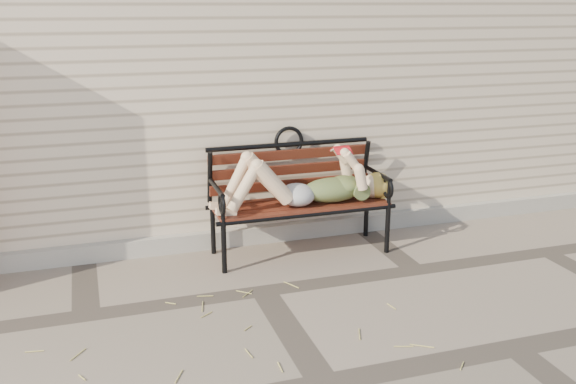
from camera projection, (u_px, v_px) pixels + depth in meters
name	position (u px, v px, depth m)	size (l,w,h in m)	color
ground	(264.00, 291.00, 4.71)	(80.00, 80.00, 0.00)	gray
house_wall	(188.00, 53.00, 7.02)	(8.00, 4.00, 3.00)	beige
foundation_strip	(233.00, 237.00, 5.57)	(8.00, 0.10, 0.15)	#ABA49A
garden_bench	(297.00, 184.00, 5.36)	(1.59, 0.63, 1.03)	black
reading_woman	(303.00, 184.00, 5.24)	(1.50, 0.34, 0.47)	#09343F
straw_scatter	(226.00, 322.00, 4.24)	(2.60, 1.61, 0.01)	tan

